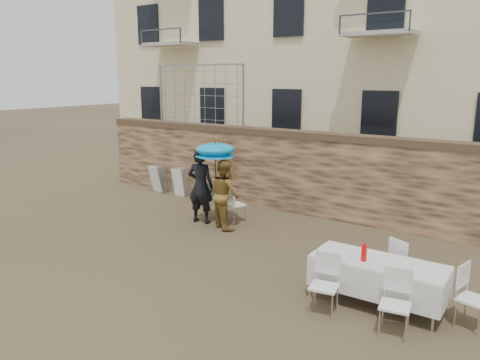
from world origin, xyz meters
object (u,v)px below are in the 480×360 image
Objects in this scene: couple_chair_right at (236,204)px; man_suit at (201,186)px; couple_chair_left at (214,200)px; chair_stack_right at (183,181)px; soda_bottle at (364,253)px; table_chair_side at (474,298)px; umbrella at (215,152)px; table_chair_back at (404,264)px; chair_stack_left at (162,178)px; woman_dress at (225,194)px; table_chair_front_left at (324,285)px; table_chair_front_right at (395,304)px; banquet_table at (379,263)px.

man_suit is at bearing 59.61° from couple_chair_right.
couple_chair_left reaches higher than chair_stack_right.
table_chair_side is at bearing 8.88° from soda_bottle.
soda_bottle reaches higher than couple_chair_left.
table_chair_back is at bearing -13.15° from umbrella.
man_suit reaches higher than chair_stack_left.
chair_stack_left is (-3.88, 1.87, -0.39)m from woman_dress.
table_chair_front_left is 1.04× the size of chair_stack_right.
table_chair_side is at bearing 175.52° from table_chair_back.
table_chair_side is at bearing -16.79° from umbrella.
table_chair_side reaches higher than chair_stack_left.
table_chair_back is at bearing 73.71° from table_chair_side.
umbrella is 2.14× the size of chair_stack_left.
couple_chair_right reaches higher than chair_stack_left.
table_chair_side is (1.20, -0.70, 0.00)m from table_chair_back.
couple_chair_right is 1.00× the size of table_chair_side.
man_suit is at bearing 157.97° from soda_bottle.
soda_bottle is at bearing 170.51° from couple_chair_right.
couple_chair_right and table_chair_front_right have the same top height.
man_suit is 1.99× the size of table_chair_side.
soda_bottle is at bearing 130.08° from table_chair_front_right.
man_suit reaches higher than banquet_table.
man_suit is 2.08× the size of chair_stack_left.
table_chair_back is (5.38, -1.06, -0.48)m from man_suit.
banquet_table is 2.28× the size of chair_stack_left.
couple_chair_right is 5.09m from banquet_table.
chair_stack_right is (-2.93, 1.32, -0.02)m from couple_chair_right.
couple_chair_left and couple_chair_right have the same top height.
soda_bottle is 0.27× the size of table_chair_back.
table_chair_back is at bearing 53.35° from table_chair_front_left.
table_chair_back is at bearing -164.54° from woman_dress.
soda_bottle is at bearing -28.30° from chair_stack_right.
table_chair_side is (5.88, -2.31, 0.00)m from couple_chair_right.
man_suit is 1.12× the size of woman_dress.
couple_chair_right is 5.00m from soda_bottle.
woman_dress is 4.65m from table_chair_front_left.
woman_dress is 0.67m from couple_chair_right.
table_chair_back is 1.39m from table_chair_side.
man_suit reaches higher than couple_chair_left.
table_chair_front_right is at bearing -56.31° from banquet_table.
woman_dress is 1.06m from umbrella.
couple_chair_left is 1.00× the size of table_chair_back.
soda_bottle reaches higher than table_chair_back.
woman_dress is at bearing -15.95° from umbrella.
table_chair_front_left is 2.17m from table_chair_side.
couple_chair_right is 6.31m from table_chair_side.
man_suit reaches higher than table_chair_front_right.
couple_chair_right is 1.04× the size of chair_stack_right.
couple_chair_right is 5.90m from table_chair_front_right.
woman_dress reaches higher than banquet_table.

